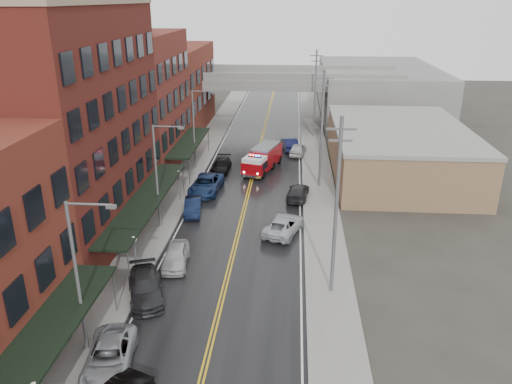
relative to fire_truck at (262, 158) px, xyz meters
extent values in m
cube|color=black|center=(-0.96, -9.85, -1.44)|extent=(11.00, 160.00, 0.02)
cube|color=slate|center=(-8.26, -9.85, -1.37)|extent=(3.00, 160.00, 0.15)
cube|color=slate|center=(6.34, -9.85, -1.37)|extent=(3.00, 160.00, 0.15)
cube|color=gray|center=(-6.61, -9.85, -1.37)|extent=(0.30, 160.00, 0.15)
cube|color=gray|center=(4.69, -9.85, -1.37)|extent=(0.30, 160.00, 0.15)
cube|color=#501D15|center=(-14.26, -16.85, 7.55)|extent=(9.00, 20.00, 18.00)
cube|color=maroon|center=(-14.26, 0.65, 6.05)|extent=(9.00, 15.00, 15.00)
cube|color=maroon|center=(-14.26, 18.15, 4.55)|extent=(9.00, 20.00, 12.00)
cube|color=#8C6A4B|center=(15.04, 0.15, 1.05)|extent=(14.00, 22.00, 5.00)
cube|color=slate|center=(17.04, 30.15, 2.55)|extent=(18.00, 30.00, 8.00)
cube|color=black|center=(-8.46, -35.85, 1.55)|extent=(2.60, 16.00, 0.18)
cylinder|color=slate|center=(-7.31, -28.25, 0.05)|extent=(0.10, 0.10, 3.00)
cube|color=black|center=(-8.46, -16.85, 1.55)|extent=(2.60, 18.00, 0.18)
cylinder|color=slate|center=(-7.31, -25.45, 0.05)|extent=(0.10, 0.10, 3.00)
cylinder|color=slate|center=(-7.31, -8.25, 0.05)|extent=(0.10, 0.10, 3.00)
cube|color=black|center=(-8.46, 0.65, 1.55)|extent=(2.60, 13.00, 0.18)
cylinder|color=slate|center=(-7.31, -5.45, 0.05)|extent=(0.10, 0.10, 3.00)
cylinder|color=slate|center=(-7.31, 6.75, 0.05)|extent=(0.10, 0.10, 3.00)
cylinder|color=#59595B|center=(-7.36, -23.85, -0.05)|extent=(0.14, 0.14, 2.80)
sphere|color=silver|center=(-7.36, -23.85, 1.45)|extent=(0.44, 0.44, 0.44)
cylinder|color=#59595B|center=(-7.36, -9.85, -0.05)|extent=(0.14, 0.14, 2.80)
sphere|color=silver|center=(-7.36, -9.85, 1.45)|extent=(0.44, 0.44, 0.44)
cylinder|color=#59595B|center=(-7.76, -31.85, 3.05)|extent=(0.18, 0.18, 9.00)
cylinder|color=#59595B|center=(-6.56, -31.85, 7.45)|extent=(2.40, 0.12, 0.12)
cube|color=#59595B|center=(-5.46, -31.85, 7.35)|extent=(0.50, 0.22, 0.18)
cylinder|color=#59595B|center=(-7.76, -15.85, 3.05)|extent=(0.18, 0.18, 9.00)
cylinder|color=#59595B|center=(-6.56, -15.85, 7.45)|extent=(2.40, 0.12, 0.12)
cube|color=#59595B|center=(-5.46, -15.85, 7.35)|extent=(0.50, 0.22, 0.18)
cylinder|color=#59595B|center=(-7.76, 0.15, 3.05)|extent=(0.18, 0.18, 9.00)
cylinder|color=#59595B|center=(-6.56, 0.15, 7.45)|extent=(2.40, 0.12, 0.12)
cube|color=#59595B|center=(-5.46, 0.15, 7.35)|extent=(0.50, 0.22, 0.18)
cylinder|color=#59595B|center=(6.24, -24.85, 4.55)|extent=(0.24, 0.24, 12.00)
cube|color=#59595B|center=(6.24, -24.85, 9.75)|extent=(1.80, 0.12, 0.12)
cube|color=#59595B|center=(6.24, -24.85, 9.05)|extent=(1.40, 0.12, 0.12)
cylinder|color=#59595B|center=(6.24, -4.85, 4.55)|extent=(0.24, 0.24, 12.00)
cube|color=#59595B|center=(6.24, -4.85, 9.75)|extent=(1.80, 0.12, 0.12)
cube|color=#59595B|center=(6.24, -4.85, 9.05)|extent=(1.40, 0.12, 0.12)
cylinder|color=#59595B|center=(6.24, 15.15, 4.55)|extent=(0.24, 0.24, 12.00)
cube|color=#59595B|center=(6.24, 15.15, 9.75)|extent=(1.80, 0.12, 0.12)
cube|color=#59595B|center=(6.24, 15.15, 9.05)|extent=(1.40, 0.12, 0.12)
cube|color=slate|center=(-0.96, 22.15, 5.30)|extent=(40.00, 10.00, 1.50)
cube|color=slate|center=(-11.96, 22.15, 1.55)|extent=(1.60, 8.00, 6.00)
cube|color=slate|center=(10.04, 22.15, 1.55)|extent=(1.60, 8.00, 6.00)
cube|color=#91060C|center=(0.33, 1.11, -0.02)|extent=(3.64, 5.51, 1.93)
cube|color=#91060C|center=(-0.69, -2.34, -0.30)|extent=(2.89, 2.95, 1.38)
cube|color=silver|center=(-0.69, -2.34, 0.62)|extent=(2.72, 2.74, 0.46)
cube|color=black|center=(-0.64, -2.16, -0.02)|extent=(2.64, 2.07, 0.74)
cube|color=slate|center=(0.33, 1.11, 1.09)|extent=(3.32, 5.09, 0.28)
cube|color=black|center=(-0.69, -2.34, 0.93)|extent=(1.49, 0.66, 0.13)
sphere|color=#FF0C0C|center=(-1.18, -2.19, 1.00)|extent=(0.18, 0.18, 0.18)
sphere|color=#1933FF|center=(-0.20, -2.48, 1.00)|extent=(0.18, 0.18, 0.18)
cylinder|color=black|center=(-1.69, -2.14, -0.99)|extent=(0.97, 0.57, 0.92)
cylinder|color=black|center=(0.26, -2.71, -0.99)|extent=(0.97, 0.57, 0.92)
cylinder|color=black|center=(-0.77, 0.95, -0.99)|extent=(0.97, 0.57, 0.92)
cylinder|color=black|center=(1.17, 0.38, -0.99)|extent=(0.97, 0.57, 0.92)
cylinder|color=black|center=(-0.12, 3.16, -0.99)|extent=(0.97, 0.57, 0.92)
cylinder|color=black|center=(1.82, 2.59, -0.99)|extent=(0.97, 0.57, 0.92)
imported|color=gray|center=(-5.96, -33.19, -0.73)|extent=(3.18, 5.49, 1.44)
imported|color=#232326|center=(-5.96, -26.43, -0.69)|extent=(3.77, 5.64, 1.52)
imported|color=#B3B3B3|center=(-4.95, -22.07, -0.70)|extent=(2.17, 4.53, 1.49)
imported|color=black|center=(-5.53, -12.65, -0.76)|extent=(2.00, 4.33, 1.37)
imported|color=navy|center=(-5.23, -7.24, -0.62)|extent=(3.17, 6.13, 1.65)
imported|color=black|center=(-4.64, -0.65, -0.75)|extent=(2.01, 4.81, 1.39)
imported|color=#B4B8BD|center=(2.81, -16.05, -0.72)|extent=(3.86, 5.69, 1.45)
imported|color=#262628|center=(4.04, -8.22, -0.76)|extent=(2.49, 4.93, 1.37)
imported|color=silver|center=(4.04, 6.35, -0.69)|extent=(2.39, 4.64, 1.51)
imported|color=black|center=(2.97, 8.49, -0.63)|extent=(2.60, 5.16, 1.62)
camera|label=1|loc=(3.42, -53.90, 16.99)|focal=35.00mm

